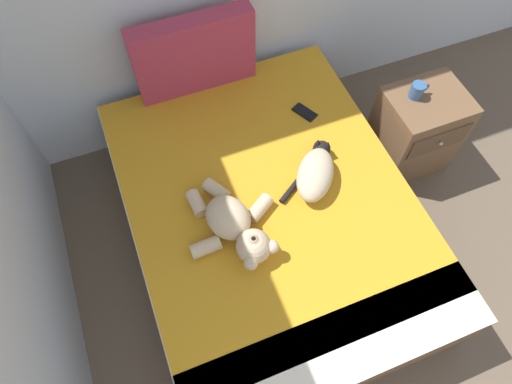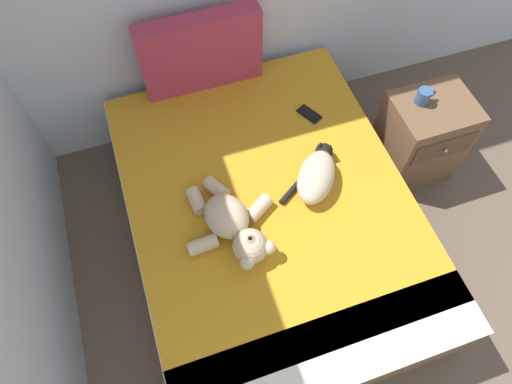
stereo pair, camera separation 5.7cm
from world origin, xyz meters
name	(u,v)px [view 2 (the right image)]	position (x,y,z in m)	size (l,w,h in m)	color
ground_plane	(449,308)	(2.06, 1.83, 0.00)	(10.31, 10.31, 0.00)	brown
bed	(268,220)	(1.20, 2.59, 0.25)	(1.53, 2.00, 0.52)	brown
patterned_cushion	(201,53)	(1.10, 3.51, 0.76)	(0.72, 0.12, 0.48)	#A5334C
cat	(317,174)	(1.47, 2.61, 0.59)	(0.40, 0.40, 0.15)	#C6B293
teddy_bear	(233,225)	(0.96, 2.46, 0.60)	(0.49, 0.59, 0.19)	beige
cell_phone	(309,114)	(1.62, 3.06, 0.52)	(0.13, 0.16, 0.01)	black
nightstand	(421,137)	(2.31, 2.81, 0.31)	(0.47, 0.42, 0.61)	brown
mug	(424,96)	(2.24, 2.87, 0.66)	(0.12, 0.08, 0.09)	#33598C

